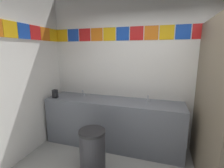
{
  "coord_description": "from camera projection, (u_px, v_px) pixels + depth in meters",
  "views": [
    {
      "loc": [
        0.1,
        -1.45,
        1.8
      ],
      "look_at": [
        -0.67,
        1.02,
        1.27
      ],
      "focal_mm": 26.19,
      "sensor_mm": 36.0,
      "label": 1
    }
  ],
  "objects": [
    {
      "name": "wall_back",
      "position": [
        157.0,
        71.0,
        3.01
      ],
      "size": [
        4.15,
        0.09,
        2.84
      ],
      "color": "white",
      "rests_on": "ground_plane"
    },
    {
      "name": "soap_dispenser",
      "position": [
        55.0,
        94.0,
        3.17
      ],
      "size": [
        0.09,
        0.09,
        0.16
      ],
      "color": "black",
      "rests_on": "vanity_counter"
    },
    {
      "name": "vanity_counter",
      "position": [
        113.0,
        122.0,
        3.11
      ],
      "size": [
        2.55,
        0.6,
        0.9
      ],
      "color": "slate",
      "rests_on": "ground_plane"
    },
    {
      "name": "faucet_left",
      "position": [
        84.0,
        94.0,
        3.28
      ],
      "size": [
        0.04,
        0.1,
        0.14
      ],
      "color": "silver",
      "rests_on": "vanity_counter"
    },
    {
      "name": "faucet_right",
      "position": [
        148.0,
        99.0,
        2.91
      ],
      "size": [
        0.04,
        0.1,
        0.14
      ],
      "color": "silver",
      "rests_on": "vanity_counter"
    },
    {
      "name": "trash_bin",
      "position": [
        92.0,
        151.0,
        2.45
      ],
      "size": [
        0.39,
        0.39,
        0.65
      ],
      "color": "#333338",
      "rests_on": "ground_plane"
    }
  ]
}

